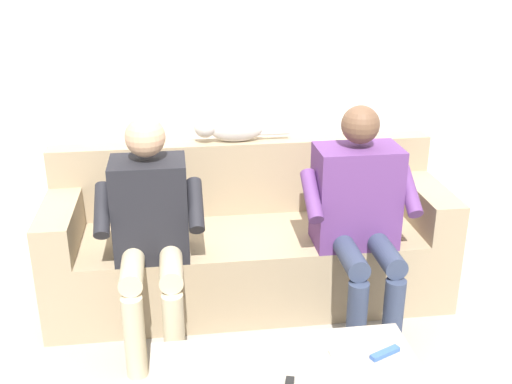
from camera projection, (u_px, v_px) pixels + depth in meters
name	position (u px, v px, depth m)	size (l,w,h in m)	color
ground_plane	(268.00, 369.00, 2.89)	(8.00, 8.00, 0.00)	gray
back_wall	(238.00, 59.00, 3.51)	(5.33, 0.06, 2.53)	silver
couch	(249.00, 246.00, 3.44)	(2.18, 0.71, 0.84)	#9E896B
person_left_seated	(359.00, 208.00, 3.07)	(0.58, 0.60, 1.15)	#5B3370
person_right_seated	(150.00, 222.00, 2.94)	(0.52, 0.59, 1.13)	black
cat_on_backrest	(228.00, 128.00, 3.41)	(0.54, 0.13, 0.16)	silver
remote_blue	(385.00, 353.00, 2.41)	(0.14, 0.03, 0.02)	#3860B7
remote_white	(344.00, 353.00, 2.41)	(0.12, 0.04, 0.02)	white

